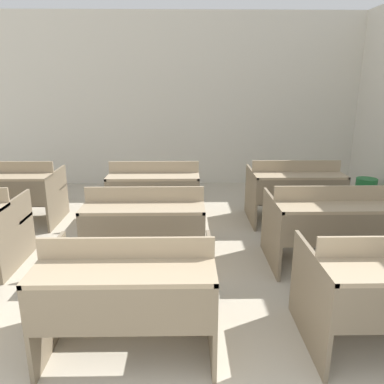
{
  "coord_description": "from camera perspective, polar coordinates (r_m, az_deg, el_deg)",
  "views": [
    {
      "loc": [
        0.59,
        -0.46,
        1.74
      ],
      "look_at": [
        0.65,
        3.06,
        0.72
      ],
      "focal_mm": 35.0,
      "sensor_mm": 36.0,
      "label": 1
    }
  ],
  "objects": [
    {
      "name": "bench_third_left",
      "position": [
        5.25,
        -25.71,
        0.24
      ],
      "size": [
        1.11,
        0.79,
        0.82
      ],
      "color": "#796A53",
      "rests_on": "ground_plane"
    },
    {
      "name": "wall_back",
      "position": [
        6.65,
        -6.27,
        13.55
      ],
      "size": [
        7.26,
        0.06,
        2.89
      ],
      "color": "beige",
      "rests_on": "ground_plane"
    },
    {
      "name": "bench_third_right",
      "position": [
        4.97,
        15.27,
        0.47
      ],
      "size": [
        1.11,
        0.79,
        0.82
      ],
      "color": "#786952",
      "rests_on": "ground_plane"
    },
    {
      "name": "bench_second_center",
      "position": [
        3.64,
        -7.04,
        -4.81
      ],
      "size": [
        1.11,
        0.79,
        0.82
      ],
      "color": "#7D6E57",
      "rests_on": "ground_plane"
    },
    {
      "name": "bench_front_center",
      "position": [
        2.57,
        -9.55,
        -14.35
      ],
      "size": [
        1.11,
        0.79,
        0.82
      ],
      "color": "#7A6B54",
      "rests_on": "ground_plane"
    },
    {
      "name": "wastepaper_bin",
      "position": [
        6.2,
        24.92,
        0.16
      ],
      "size": [
        0.3,
        0.3,
        0.38
      ],
      "color": "#1E6B33",
      "rests_on": "ground_plane"
    },
    {
      "name": "bench_second_right",
      "position": [
        3.88,
        20.06,
        -4.38
      ],
      "size": [
        1.11,
        0.79,
        0.82
      ],
      "color": "#7A6B54",
      "rests_on": "ground_plane"
    },
    {
      "name": "bench_third_center",
      "position": [
        4.76,
        -5.69,
        0.29
      ],
      "size": [
        1.11,
        0.79,
        0.82
      ],
      "color": "#82735C",
      "rests_on": "ground_plane"
    }
  ]
}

